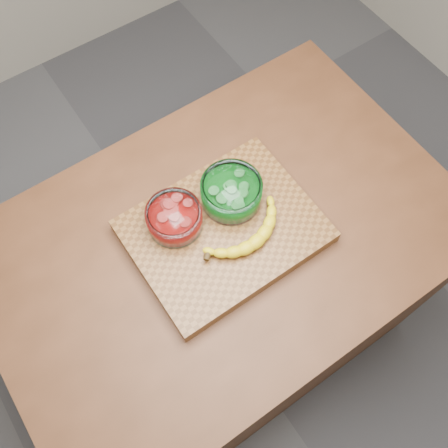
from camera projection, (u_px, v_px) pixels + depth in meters
ground at (224, 327)px, 2.06m from camera, size 3.50×3.50×0.00m
counter at (224, 292)px, 1.66m from camera, size 1.20×0.80×0.90m
cutting_board at (224, 231)px, 1.23m from camera, size 0.45×0.35×0.04m
bowl_red at (174, 218)px, 1.19m from camera, size 0.13×0.13×0.06m
bowl_green at (231, 192)px, 1.22m from camera, size 0.15×0.15×0.07m
banana at (246, 232)px, 1.19m from camera, size 0.26×0.13×0.04m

